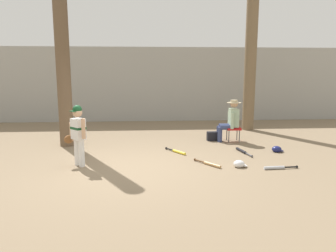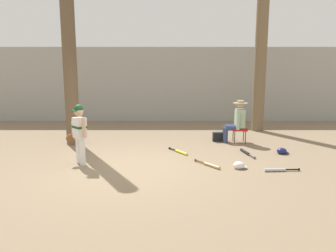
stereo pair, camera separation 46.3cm
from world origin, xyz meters
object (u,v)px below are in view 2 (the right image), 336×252
Objects in this scene: bat_wood_tan at (208,165)px; bat_yellow_trainer at (179,152)px; batting_helmet_navy at (280,151)px; tree_near_player at (68,64)px; folding_stool at (238,130)px; bat_aluminum_silver at (276,170)px; handbag_beside_stool at (217,137)px; young_ballplayer at (77,130)px; tree_behind_spectator at (259,52)px; bat_black_composite at (244,152)px; seated_spectator at (235,120)px; batting_helmet_white at (238,165)px.

bat_wood_tan is 1.26m from bat_yellow_trainer.
bat_wood_tan is at bearing -151.24° from batting_helmet_navy.
tree_near_player is 7.52× the size of bat_yellow_trainer.
bat_aluminum_silver is at bearing -86.22° from folding_stool.
tree_near_player reaches higher than folding_stool.
handbag_beside_stool is at bearing 132.41° from batting_helmet_navy.
young_ballplayer is 4.52m from folding_stool.
bat_black_composite is at bearing -110.10° from tree_behind_spectator.
tree_behind_spectator is at bearing 19.99° from tree_near_player.
batting_helmet_navy is at bearing -1.60° from bat_yellow_trainer.
batting_helmet_navy is at bearing 67.34° from bat_aluminum_silver.
bat_aluminum_silver is at bearing -78.04° from bat_black_composite.
tree_behind_spectator is 8.82× the size of bat_yellow_trainer.
batting_helmet_navy is (0.88, -0.01, 0.04)m from bat_black_composite.
folding_stool is at bearing -119.24° from tree_behind_spectator.
young_ballplayer is at bearing -141.17° from tree_behind_spectator.
bat_wood_tan is at bearing -115.91° from folding_stool.
young_ballplayer is at bearing 172.57° from bat_aluminum_silver.
bat_wood_tan is at bearing 165.35° from bat_aluminum_silver.
bat_wood_tan is at bearing -113.89° from seated_spectator.
handbag_beside_stool is at bearing 49.49° from bat_yellow_trainer.
seated_spectator is at bearing 2.91° from tree_near_player.
bat_wood_tan is (-0.58, -2.49, -0.10)m from handbag_beside_stool.
tree_behind_spectator is 21.11× the size of batting_helmet_white.
seated_spectator is 1.67m from batting_helmet_navy.
tree_behind_spectator reaches higher than bat_black_composite.
bat_black_composite is (0.44, -1.44, -0.10)m from handbag_beside_stool.
seated_spectator is 2.15m from bat_yellow_trainer.
handbag_beside_stool is (4.11, 0.36, -2.07)m from tree_near_player.
young_ballplayer reaches higher than seated_spectator.
seated_spectator reaches higher than folding_stool.
batting_helmet_white is (-0.46, -2.51, -0.57)m from seated_spectator.
folding_stool is at bearing 2.78° from tree_near_player.
tree_behind_spectator is 3.11m from folding_stool.
tree_behind_spectator reaches higher than batting_helmet_navy.
batting_helmet_white is (-0.56, -2.51, -0.30)m from folding_stool.
bat_wood_tan is at bearing -134.19° from bat_black_composite.
handbag_beside_stool is at bearing 5.02° from tree_near_player.
bat_black_composite is at bearing -72.84° from handbag_beside_stool.
batting_helmet_navy is at bearing 42.24° from batting_helmet_white.
tree_near_player is at bearing 110.25° from young_ballplayer.
batting_helmet_navy is at bearing -56.93° from seated_spectator.
bat_yellow_trainer is at bearing -142.72° from seated_spectator.
handbag_beside_stool is (-0.46, 0.13, -0.51)m from seated_spectator.
bat_aluminum_silver is 1.10× the size of bat_yellow_trainer.
seated_spectator is at bearing 89.13° from bat_black_composite.
seated_spectator is 0.70m from handbag_beside_stool.
young_ballplayer is at bearing -150.61° from seated_spectator.
tree_behind_spectator is at bearing 48.10° from bat_yellow_trainer.
folding_stool reaches higher than batting_helmet_navy.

